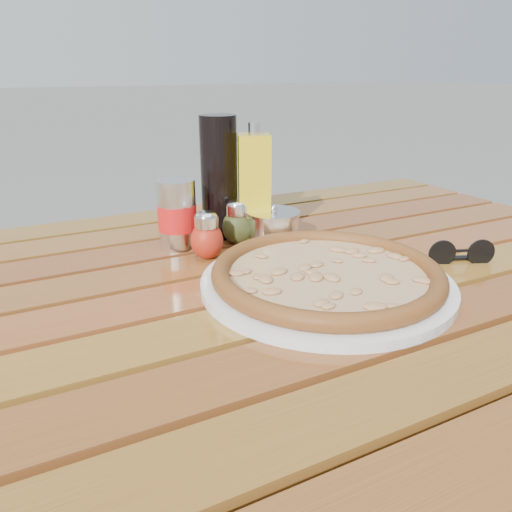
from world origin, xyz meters
name	(u,v)px	position (x,y,z in m)	size (l,w,h in m)	color
table	(262,324)	(0.00, 0.00, 0.67)	(1.40, 0.90, 0.75)	#351D0C
plate	(326,283)	(0.07, -0.07, 0.76)	(0.36, 0.36, 0.01)	silver
pizza	(327,273)	(0.07, -0.07, 0.77)	(0.41, 0.41, 0.03)	beige
pepper_shaker	(207,236)	(-0.04, 0.12, 0.79)	(0.07, 0.07, 0.08)	red
oregano_shaker	(237,223)	(0.04, 0.16, 0.79)	(0.06, 0.06, 0.08)	#3D421A
dark_bottle	(219,178)	(0.03, 0.22, 0.86)	(0.07, 0.07, 0.22)	black
soda_can	(177,215)	(-0.06, 0.19, 0.81)	(0.09, 0.09, 0.12)	silver
olive_oil_cruet	(254,188)	(0.07, 0.17, 0.85)	(0.07, 0.07, 0.21)	gold
parmesan_tin	(273,227)	(0.09, 0.14, 0.78)	(0.10, 0.10, 0.07)	white
sunglasses	(461,254)	(0.32, -0.09, 0.77)	(0.11, 0.06, 0.04)	black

